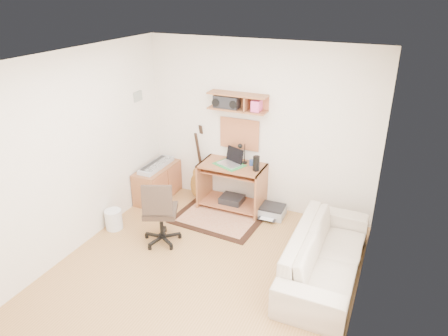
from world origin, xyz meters
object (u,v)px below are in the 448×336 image
at_px(task_chair, 161,211).
at_px(printer, 271,211).
at_px(cabinet, 158,182).
at_px(desk, 232,187).
at_px(sofa, 327,248).

xyz_separation_m(task_chair, printer, (1.16, 1.28, -0.40)).
bearing_deg(task_chair, cabinet, 100.83).
height_order(task_chair, printer, task_chair).
xyz_separation_m(desk, task_chair, (-0.51, -1.27, 0.11)).
height_order(desk, cabinet, desk).
bearing_deg(task_chair, desk, 44.23).
relative_size(printer, sofa, 0.21).
bearing_deg(desk, task_chair, -112.04).
distance_m(cabinet, printer, 1.94).
height_order(cabinet, sofa, sofa).
xyz_separation_m(printer, sofa, (1.04, -1.09, 0.31)).
distance_m(desk, sofa, 2.01).
height_order(desk, printer, desk).
distance_m(task_chair, cabinet, 1.35).
xyz_separation_m(desk, cabinet, (-1.27, -0.18, -0.10)).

